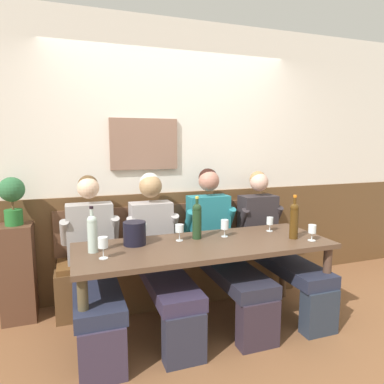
# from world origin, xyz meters

# --- Properties ---
(ground_plane) EXTENTS (6.80, 6.80, 0.02)m
(ground_plane) POSITION_xyz_m (0.00, 0.00, -0.01)
(ground_plane) COLOR brown
(ground_plane) RESTS_ON ground
(room_wall_back) EXTENTS (6.80, 0.12, 2.80)m
(room_wall_back) POSITION_xyz_m (-0.00, 1.09, 1.40)
(room_wall_back) COLOR silver
(room_wall_back) RESTS_ON ground
(wood_wainscot_panel) EXTENTS (6.80, 0.03, 1.06)m
(wood_wainscot_panel) POSITION_xyz_m (0.00, 1.04, 0.53)
(wood_wainscot_panel) COLOR brown
(wood_wainscot_panel) RESTS_ON ground
(wall_bench) EXTENTS (2.41, 0.42, 0.94)m
(wall_bench) POSITION_xyz_m (0.00, 0.83, 0.28)
(wall_bench) COLOR brown
(wall_bench) RESTS_ON ground
(dining_table) EXTENTS (2.11, 0.77, 0.75)m
(dining_table) POSITION_xyz_m (0.00, 0.16, 0.67)
(dining_table) COLOR brown
(dining_table) RESTS_ON ground
(person_left_seat) EXTENTS (0.51, 1.21, 1.29)m
(person_left_seat) POSITION_xyz_m (-0.88, 0.47, 0.61)
(person_left_seat) COLOR #352C40
(person_left_seat) RESTS_ON ground
(person_center_right_seat) EXTENTS (0.50, 1.22, 1.29)m
(person_center_right_seat) POSITION_xyz_m (-0.31, 0.49, 0.64)
(person_center_right_seat) COLOR #282939
(person_center_right_seat) RESTS_ON ground
(person_center_left_seat) EXTENTS (0.52, 1.22, 1.32)m
(person_center_left_seat) POSITION_xyz_m (0.29, 0.48, 0.64)
(person_center_left_seat) COLOR #2F2430
(person_center_left_seat) RESTS_ON ground
(person_right_seat) EXTENTS (0.49, 1.21, 1.27)m
(person_right_seat) POSITION_xyz_m (0.87, 0.48, 0.62)
(person_right_seat) COLOR #28303E
(person_right_seat) RESTS_ON ground
(ice_bucket) EXTENTS (0.18, 0.18, 0.19)m
(ice_bucket) POSITION_xyz_m (-0.56, 0.32, 0.85)
(ice_bucket) COLOR black
(ice_bucket) RESTS_ON dining_table
(wine_bottle_green_tall) EXTENTS (0.08, 0.08, 0.36)m
(wine_bottle_green_tall) POSITION_xyz_m (-0.89, 0.23, 0.91)
(wine_bottle_green_tall) COLOR #B1C5BB
(wine_bottle_green_tall) RESTS_ON dining_table
(wine_bottle_clear_water) EXTENTS (0.07, 0.07, 0.38)m
(wine_bottle_clear_water) POSITION_xyz_m (0.78, 0.04, 0.92)
(wine_bottle_clear_water) COLOR #462C0E
(wine_bottle_clear_water) RESTS_ON dining_table
(wine_bottle_amber_mid) EXTENTS (0.08, 0.08, 0.37)m
(wine_bottle_amber_mid) POSITION_xyz_m (-0.01, 0.32, 0.92)
(wine_bottle_amber_mid) COLOR #1D361D
(wine_bottle_amber_mid) RESTS_ON dining_table
(wine_glass_mid_right) EXTENTS (0.07, 0.07, 0.16)m
(wine_glass_mid_right) POSITION_xyz_m (-0.83, 0.06, 0.87)
(wine_glass_mid_right) COLOR silver
(wine_glass_mid_right) RESTS_ON dining_table
(wine_glass_center_rear) EXTENTS (0.07, 0.07, 0.15)m
(wine_glass_center_rear) POSITION_xyz_m (0.24, 0.29, 0.86)
(wine_glass_center_rear) COLOR silver
(wine_glass_center_rear) RESTS_ON dining_table
(wine_glass_left_end) EXTENTS (0.07, 0.07, 0.14)m
(wine_glass_left_end) POSITION_xyz_m (-0.18, 0.31, 0.85)
(wine_glass_left_end) COLOR silver
(wine_glass_left_end) RESTS_ON dining_table
(wine_glass_by_bottle) EXTENTS (0.06, 0.06, 0.13)m
(wine_glass_by_bottle) POSITION_xyz_m (0.72, 0.33, 0.85)
(wine_glass_by_bottle) COLOR silver
(wine_glass_by_bottle) RESTS_ON dining_table
(wine_glass_mid_left) EXTENTS (0.07, 0.07, 0.14)m
(wine_glass_mid_left) POSITION_xyz_m (0.89, -0.06, 0.85)
(wine_glass_mid_left) COLOR silver
(wine_glass_mid_left) RESTS_ON dining_table
(wine_glass_center_front) EXTENTS (0.08, 0.08, 0.13)m
(wine_glass_center_front) POSITION_xyz_m (-0.47, 0.46, 0.84)
(wine_glass_center_front) COLOR silver
(wine_glass_center_front) RESTS_ON dining_table
(corner_pedestal) EXTENTS (0.28, 0.28, 0.87)m
(corner_pedestal) POSITION_xyz_m (-1.51, 0.86, 0.43)
(corner_pedestal) COLOR brown
(corner_pedestal) RESTS_ON ground
(potted_plant) EXTENTS (0.21, 0.21, 0.42)m
(potted_plant) POSITION_xyz_m (-1.51, 0.86, 1.12)
(potted_plant) COLOR #23672A
(potted_plant) RESTS_ON corner_pedestal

